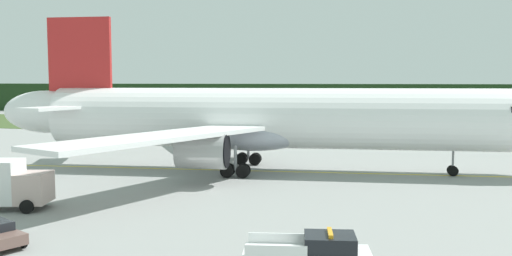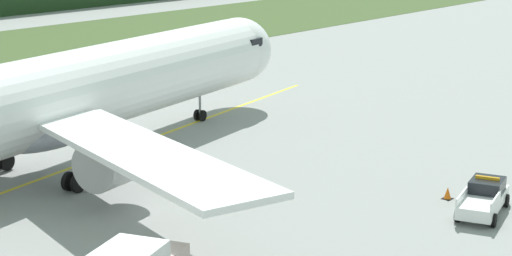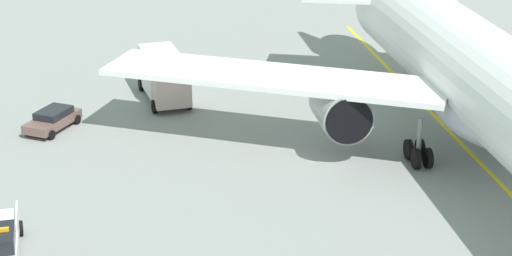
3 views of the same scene
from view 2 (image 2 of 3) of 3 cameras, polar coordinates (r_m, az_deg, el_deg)
ground at (r=52.41m, az=-7.68°, el=-5.07°), size 320.00×320.00×0.00m
taxiway_centerline_main at (r=61.09m, az=-11.77°, el=-2.52°), size 66.59×11.75×0.01m
airliner at (r=59.54m, az=-12.33°, el=1.86°), size 52.61×42.92×14.64m
ops_pickup_truck at (r=52.47m, az=14.30°, el=-4.32°), size 5.84×3.24×1.94m
apron_cone at (r=54.65m, az=12.10°, el=-4.08°), size 0.58×0.58×0.72m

